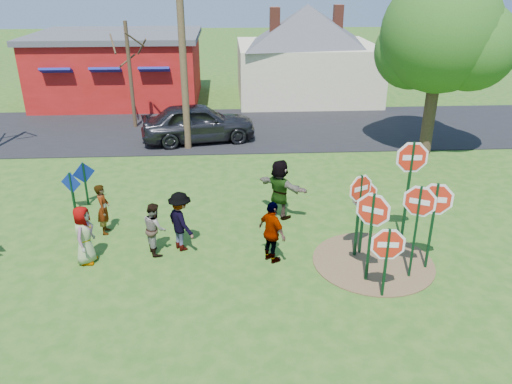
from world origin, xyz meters
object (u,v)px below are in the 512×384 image
stop_sign_a (372,218)px  stop_sign_d (411,167)px  utility_pole (181,29)px  leafy_tree (443,40)px  stop_sign_b (360,196)px  person_b (103,209)px  stop_sign_c (418,211)px  suv (198,122)px  person_a (84,235)px

stop_sign_a → stop_sign_d: 2.55m
stop_sign_d → utility_pole: (-6.65, 8.52, 2.74)m
leafy_tree → stop_sign_b: bearing=-122.0°
utility_pole → stop_sign_a: bearing=-64.0°
stop_sign_b → stop_sign_a: bearing=-116.7°
stop_sign_a → leafy_tree: leafy_tree is taller
stop_sign_b → person_b: size_ratio=1.63×
stop_sign_d → utility_pole: size_ratio=0.33×
stop_sign_d → person_b: size_ratio=2.04×
stop_sign_c → leafy_tree: leafy_tree is taller
suv → stop_sign_b: bearing=-166.1°
stop_sign_d → utility_pole: 11.15m
person_b → stop_sign_c: bearing=-114.5°
stop_sign_b → utility_pole: size_ratio=0.26×
leafy_tree → utility_pole: bearing=173.9°
stop_sign_a → leafy_tree: size_ratio=0.35×
stop_sign_b → stop_sign_d: stop_sign_d is taller
stop_sign_b → person_b: 7.32m
suv → leafy_tree: leafy_tree is taller
person_a → leafy_tree: (12.30, 8.08, 3.84)m
stop_sign_c → stop_sign_d: (0.42, 1.87, 0.42)m
suv → utility_pole: size_ratio=0.53×
stop_sign_b → stop_sign_d: bearing=-0.3°
stop_sign_b → leafy_tree: leafy_tree is taller
stop_sign_b → utility_pole: bearing=91.8°
stop_sign_a → person_a: 7.35m
stop_sign_a → stop_sign_d: stop_sign_d is taller
suv → person_b: bearing=153.9°
stop_sign_b → stop_sign_d: (1.56, 0.78, 0.46)m
stop_sign_b → suv: bearing=87.5°
stop_sign_c → person_b: (-8.17, 2.85, -1.08)m
suv → utility_pole: (-0.43, -0.97, 4.10)m
stop_sign_c → suv: size_ratio=0.52×
utility_pole → leafy_tree: size_ratio=1.31×
stop_sign_a → person_a: bearing=-157.8°
person_a → suv: (2.50, 10.14, 0.09)m
stop_sign_a → person_b: size_ratio=1.65×
person_a → stop_sign_c: bearing=-92.1°
stop_sign_b → utility_pole: utility_pole is taller
stop_sign_b → utility_pole: 11.08m
person_b → utility_pole: utility_pole is taller
stop_sign_b → stop_sign_c: 1.57m
stop_sign_a → suv: bearing=144.7°
stop_sign_a → suv: stop_sign_a is taller
utility_pole → person_a: bearing=-102.7°
utility_pole → stop_sign_b: bearing=-61.3°
person_b → stop_sign_b: bearing=-109.3°
person_b → utility_pole: bearing=-19.6°
utility_pole → stop_sign_c: bearing=-59.0°
stop_sign_c → stop_sign_d: stop_sign_d is taller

